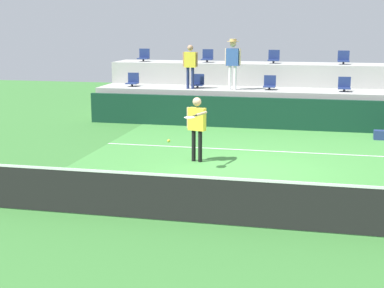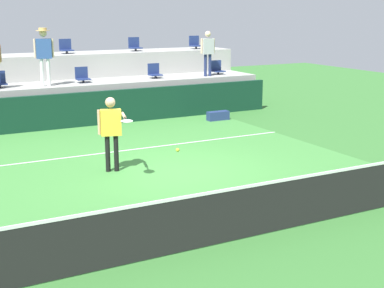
# 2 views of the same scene
# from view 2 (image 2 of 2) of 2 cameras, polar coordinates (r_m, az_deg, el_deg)

# --- Properties ---
(ground_plane) EXTENTS (40.00, 40.00, 0.00)m
(ground_plane) POSITION_cam_2_polar(r_m,az_deg,el_deg) (12.93, -1.46, -2.82)
(ground_plane) COLOR #336B2D
(court_inner_paint) EXTENTS (9.00, 10.00, 0.01)m
(court_inner_paint) POSITION_cam_2_polar(r_m,az_deg,el_deg) (13.80, -3.31, -1.77)
(court_inner_paint) COLOR #3D7F38
(court_inner_paint) RESTS_ON ground_plane
(court_service_line) EXTENTS (9.00, 0.06, 0.00)m
(court_service_line) POSITION_cam_2_polar(r_m,az_deg,el_deg) (15.04, -5.55, -0.50)
(court_service_line) COLOR white
(court_service_line) RESTS_ON ground_plane
(tennis_net) EXTENTS (10.48, 0.08, 1.07)m
(tennis_net) POSITION_cam_2_polar(r_m,az_deg,el_deg) (9.54, 9.37, -5.92)
(tennis_net) COLOR black
(tennis_net) RESTS_ON ground_plane
(sponsor_backboard) EXTENTS (13.00, 0.16, 1.10)m
(sponsor_backboard) POSITION_cam_2_polar(r_m,az_deg,el_deg) (18.24, -9.93, 3.60)
(sponsor_backboard) COLOR #0F3323
(sponsor_backboard) RESTS_ON ground_plane
(seating_tier_lower) EXTENTS (13.00, 1.80, 1.25)m
(seating_tier_lower) POSITION_cam_2_polar(r_m,az_deg,el_deg) (19.45, -11.14, 4.39)
(seating_tier_lower) COLOR #9E9E99
(seating_tier_lower) RESTS_ON ground_plane
(seating_tier_upper) EXTENTS (13.00, 1.80, 2.10)m
(seating_tier_upper) POSITION_cam_2_polar(r_m,az_deg,el_deg) (21.11, -12.64, 6.19)
(seating_tier_upper) COLOR #9E9E99
(seating_tier_upper) RESTS_ON ground_plane
(stadium_chair_lower_center) EXTENTS (0.44, 0.40, 0.52)m
(stadium_chair_lower_center) POSITION_cam_2_polar(r_m,az_deg,el_deg) (19.28, -11.15, 6.83)
(stadium_chair_lower_center) COLOR #2D2D33
(stadium_chair_lower_center) RESTS_ON seating_tier_lower
(stadium_chair_lower_right) EXTENTS (0.44, 0.40, 0.52)m
(stadium_chair_lower_right) POSITION_cam_2_polar(r_m,az_deg,el_deg) (20.21, -3.85, 7.36)
(stadium_chair_lower_right) COLOR #2D2D33
(stadium_chair_lower_right) RESTS_ON seating_tier_lower
(stadium_chair_lower_far_right) EXTENTS (0.44, 0.40, 0.52)m
(stadium_chair_lower_far_right) POSITION_cam_2_polar(r_m,az_deg,el_deg) (21.40, 2.59, 7.72)
(stadium_chair_lower_far_right) COLOR #2D2D33
(stadium_chair_lower_far_right) RESTS_ON seating_tier_lower
(stadium_chair_upper_center) EXTENTS (0.44, 0.40, 0.52)m
(stadium_chair_upper_center) POSITION_cam_2_polar(r_m,az_deg,el_deg) (20.93, -12.77, 9.61)
(stadium_chair_upper_center) COLOR #2D2D33
(stadium_chair_upper_center) RESTS_ON seating_tier_upper
(stadium_chair_upper_right) EXTENTS (0.44, 0.40, 0.52)m
(stadium_chair_upper_right) POSITION_cam_2_polar(r_m,az_deg,el_deg) (21.79, -5.88, 10.01)
(stadium_chair_upper_right) COLOR #2D2D33
(stadium_chair_upper_right) RESTS_ON seating_tier_upper
(stadium_chair_upper_far_right) EXTENTS (0.44, 0.40, 0.52)m
(stadium_chair_upper_far_right) POSITION_cam_2_polar(r_m,az_deg,el_deg) (22.90, 0.32, 10.25)
(stadium_chair_upper_far_right) COLOR #2D2D33
(stadium_chair_upper_far_right) RESTS_ON seating_tier_upper
(tennis_player) EXTENTS (0.59, 1.29, 1.74)m
(tennis_player) POSITION_cam_2_polar(r_m,az_deg,el_deg) (12.78, -8.24, 1.77)
(tennis_player) COLOR black
(tennis_player) RESTS_ON ground_plane
(spectator_with_hat) EXTENTS (0.62, 0.52, 1.85)m
(spectator_with_hat) POSITION_cam_2_polar(r_m,az_deg,el_deg) (18.49, -14.91, 9.27)
(spectator_with_hat) COLOR white
(spectator_with_hat) RESTS_ON seating_tier_lower
(spectator_in_white) EXTENTS (0.58, 0.23, 1.64)m
(spectator_in_white) POSITION_cam_2_polar(r_m,az_deg,el_deg) (20.69, 1.62, 9.66)
(spectator_in_white) COLOR navy
(spectator_in_white) RESTS_ON seating_tier_lower
(tennis_ball) EXTENTS (0.07, 0.07, 0.07)m
(tennis_ball) POSITION_cam_2_polar(r_m,az_deg,el_deg) (9.90, -1.48, -0.61)
(tennis_ball) COLOR #CCE033
(equipment_bag) EXTENTS (0.76, 0.28, 0.30)m
(equipment_bag) POSITION_cam_2_polar(r_m,az_deg,el_deg) (18.90, 2.68, 2.91)
(equipment_bag) COLOR navy
(equipment_bag) RESTS_ON ground_plane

